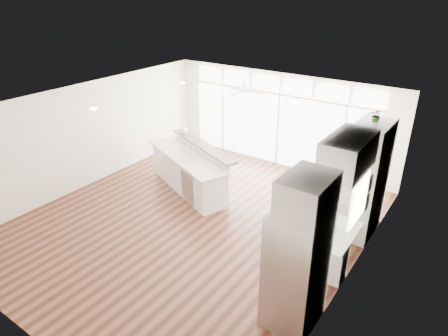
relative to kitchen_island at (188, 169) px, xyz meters
The scene contains 24 objects.
floor 1.70m from the kitchen_island, 45.50° to the right, with size 7.00×8.00×0.02m, color #3D1D12.
ceiling 2.65m from the kitchen_island, 45.50° to the right, with size 7.00×8.00×0.02m, color white.
wall_back 3.17m from the kitchen_island, 68.72° to the left, with size 7.00×0.04×2.70m, color white.
wall_front 5.31m from the kitchen_island, 77.74° to the right, with size 7.00×0.04×2.70m, color white.
wall_left 2.75m from the kitchen_island, 154.53° to the right, with size 0.04×8.00×2.70m, color white.
wall_right 4.82m from the kitchen_island, 13.82° to the right, with size 0.04×8.00×2.70m, color white.
glass_wall 3.05m from the kitchen_island, 68.30° to the left, with size 5.80×0.06×2.08m, color white.
transom_row 3.51m from the kitchen_island, 68.30° to the left, with size 5.90×0.06×0.40m, color white.
desk_window 4.75m from the kitchen_island, 10.35° to the right, with size 0.04×0.85×0.85m, color white.
ceiling_fan 2.60m from the kitchen_island, 69.69° to the left, with size 1.16×1.16×0.32m, color silver.
recessed_lights 2.55m from the kitchen_island, 39.97° to the right, with size 3.40×3.00×0.02m, color white.
oven_cabinet 4.39m from the kitchen_island, ahead, with size 0.64×1.20×2.50m, color white.
desk_nook 4.33m from the kitchen_island, 11.13° to the right, with size 0.72×1.30×0.76m, color white.
upper_cabinets 4.71m from the kitchen_island, 11.03° to the right, with size 0.64×1.30×0.64m, color white.
refrigerator 4.92m from the kitchen_island, 30.46° to the right, with size 0.76×0.90×2.00m, color #AFAFB3.
fridge_cabinet 5.24m from the kitchen_island, 30.11° to the right, with size 0.64×0.90×0.60m, color white.
framed_photos 4.65m from the kitchen_island, ahead, with size 0.06×0.22×0.80m, color black.
kitchen_island is the anchor object (origin of this frame).
rug 4.06m from the kitchen_island, ahead, with size 0.95×0.69×0.01m, color #3B2A12.
office_chair 3.72m from the kitchen_island, ahead, with size 0.58×0.54×1.12m, color black.
fishbowl 1.24m from the kitchen_island, 134.55° to the left, with size 0.22×0.22×0.22m, color silver.
monitor 4.27m from the kitchen_island, 11.34° to the right, with size 0.08×0.46×0.39m, color black.
keyboard 4.09m from the kitchen_island, 11.81° to the right, with size 0.12×0.31×0.02m, color white.
potted_plant 4.79m from the kitchen_island, ahead, with size 0.24×0.27×0.21m, color #33632A.
Camera 1 is at (4.99, -5.96, 4.99)m, focal length 32.00 mm.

